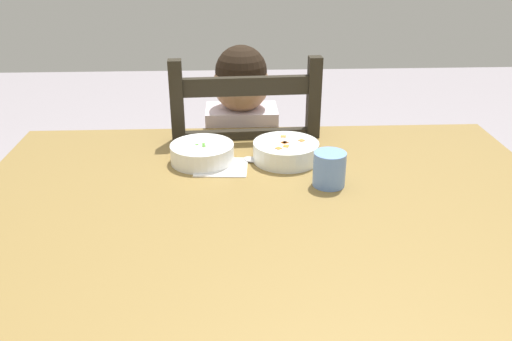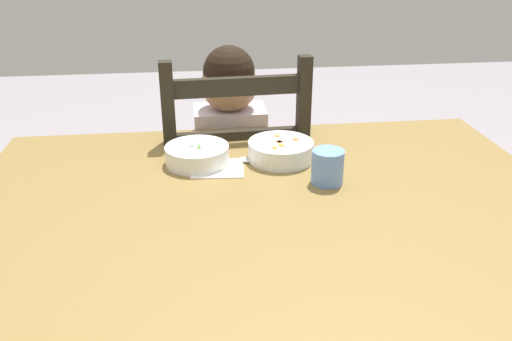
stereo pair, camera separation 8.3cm
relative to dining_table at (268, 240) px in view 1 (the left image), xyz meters
name	(u,v)px [view 1 (the left image)]	position (x,y,z in m)	size (l,w,h in m)	color
dining_table	(268,240)	(0.00, 0.00, 0.00)	(1.35, 0.98, 0.71)	olive
dining_chair	(244,198)	(-0.04, 0.54, -0.17)	(0.44, 0.44, 0.94)	black
child_figure	(242,150)	(-0.05, 0.53, 0.00)	(0.32, 0.31, 0.94)	silver
bowl_of_peas	(202,153)	(-0.15, 0.24, 0.12)	(0.16, 0.16, 0.05)	white
bowl_of_carrots	(286,151)	(0.06, 0.24, 0.12)	(0.17, 0.17, 0.05)	white
spoon	(258,161)	(-0.01, 0.23, 0.09)	(0.12, 0.10, 0.01)	silver
drinking_cup	(329,169)	(0.15, 0.09, 0.13)	(0.08, 0.08, 0.08)	#6993E2
paper_napkin	(221,167)	(-0.10, 0.20, 0.09)	(0.13, 0.12, 0.00)	white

